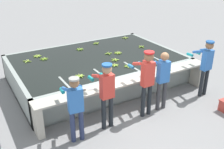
{
  "coord_description": "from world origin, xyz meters",
  "views": [
    {
      "loc": [
        -3.66,
        -4.96,
        3.84
      ],
      "look_at": [
        0.0,
        1.22,
        0.57
      ],
      "focal_mm": 42.0,
      "sensor_mm": 36.0,
      "label": 1
    }
  ],
  "objects": [
    {
      "name": "banana_bunch_ledge_0",
      "position": [
        1.22,
        0.18,
        0.84
      ],
      "size": [
        0.27,
        0.28,
        0.08
      ],
      "color": "#7FAD33",
      "rests_on": "work_ledge"
    },
    {
      "name": "banana_bunch_floating_7",
      "position": [
        0.12,
        1.28,
        0.84
      ],
      "size": [
        0.28,
        0.27,
        0.08
      ],
      "color": "#9EC642",
      "rests_on": "wash_tank"
    },
    {
      "name": "worker_0",
      "position": [
        -1.86,
        -0.37,
        0.94
      ],
      "size": [
        0.46,
        0.73,
        1.56
      ],
      "color": "navy",
      "rests_on": "ground"
    },
    {
      "name": "worker_2",
      "position": [
        0.09,
        -0.33,
        1.09
      ],
      "size": [
        0.41,
        0.73,
        1.77
      ],
      "color": "#1E2328",
      "rests_on": "ground"
    },
    {
      "name": "worker_4",
      "position": [
        2.22,
        -0.33,
        1.03
      ],
      "size": [
        0.43,
        0.73,
        1.69
      ],
      "color": "#1E2328",
      "rests_on": "ground"
    },
    {
      "name": "worker_3",
      "position": [
        0.64,
        -0.28,
        0.98
      ],
      "size": [
        0.44,
        0.72,
        1.63
      ],
      "color": "#38383D",
      "rests_on": "ground"
    },
    {
      "name": "work_ledge",
      "position": [
        0.0,
        0.23,
        0.61
      ],
      "size": [
        5.33,
        0.45,
        0.82
      ],
      "color": "#B7B2A3",
      "rests_on": "ground"
    },
    {
      "name": "banana_bunch_floating_3",
      "position": [
        0.48,
        2.26,
        0.84
      ],
      "size": [
        0.28,
        0.28,
        0.08
      ],
      "color": "#7FAD33",
      "rests_on": "wash_tank"
    },
    {
      "name": "wash_tank",
      "position": [
        0.0,
        2.2,
        0.4
      ],
      "size": [
        5.33,
        3.53,
        0.82
      ],
      "color": "gray",
      "rests_on": "ground"
    },
    {
      "name": "banana_bunch_floating_5",
      "position": [
        -1.11,
        1.1,
        0.84
      ],
      "size": [
        0.27,
        0.28,
        0.08
      ],
      "color": "#9EC642",
      "rests_on": "wash_tank"
    },
    {
      "name": "banana_bunch_floating_2",
      "position": [
        0.64,
        3.48,
        0.84
      ],
      "size": [
        0.28,
        0.28,
        0.08
      ],
      "color": "#8CB738",
      "rests_on": "wash_tank"
    },
    {
      "name": "banana_bunch_floating_1",
      "position": [
        -0.17,
        3.17,
        0.84
      ],
      "size": [
        0.28,
        0.28,
        0.08
      ],
      "color": "#75A333",
      "rests_on": "wash_tank"
    },
    {
      "name": "banana_bunch_floating_8",
      "position": [
        0.43,
        1.0,
        0.84
      ],
      "size": [
        0.28,
        0.27,
        0.08
      ],
      "color": "#8CB738",
      "rests_on": "wash_tank"
    },
    {
      "name": "ground_plane",
      "position": [
        0.0,
        0.0,
        0.0
      ],
      "size": [
        80.0,
        80.0,
        0.0
      ],
      "primitive_type": "plane",
      "color": "gray",
      "rests_on": "ground"
    },
    {
      "name": "worker_1",
      "position": [
        -1.04,
        -0.28,
        1.01
      ],
      "size": [
        0.41,
        0.72,
        1.67
      ],
      "color": "#1E2328",
      "rests_on": "ground"
    },
    {
      "name": "banana_bunch_floating_0",
      "position": [
        1.87,
        2.28,
        0.84
      ],
      "size": [
        0.28,
        0.28,
        0.08
      ],
      "color": "#8CB738",
      "rests_on": "wash_tank"
    },
    {
      "name": "banana_bunch_floating_4",
      "position": [
        -2.07,
        2.95,
        0.84
      ],
      "size": [
        0.25,
        0.25,
        0.08
      ],
      "color": "#9EC642",
      "rests_on": "wash_tank"
    },
    {
      "name": "banana_bunch_floating_12",
      "position": [
        -1.66,
        3.25,
        0.84
      ],
      "size": [
        0.28,
        0.28,
        0.08
      ],
      "color": "#9EC642",
      "rests_on": "wash_tank"
    },
    {
      "name": "banana_bunch_floating_9",
      "position": [
        -1.55,
        2.88,
        0.84
      ],
      "size": [
        0.28,
        0.27,
        0.08
      ],
      "color": "#7FAD33",
      "rests_on": "wash_tank"
    },
    {
      "name": "banana_bunch_floating_11",
      "position": [
        1.98,
        3.53,
        0.84
      ],
      "size": [
        0.28,
        0.28,
        0.08
      ],
      "color": "#9EC642",
      "rests_on": "wash_tank"
    },
    {
      "name": "banana_bunch_floating_6",
      "position": [
        0.79,
        2.15,
        0.84
      ],
      "size": [
        0.28,
        0.28,
        0.08
      ],
      "color": "#93BC3D",
      "rests_on": "wash_tank"
    },
    {
      "name": "knife_0",
      "position": [
        -1.28,
        0.27,
        0.83
      ],
      "size": [
        0.34,
        0.14,
        0.02
      ],
      "color": "silver",
      "rests_on": "work_ledge"
    },
    {
      "name": "banana_bunch_floating_10",
      "position": [
        0.36,
        1.65,
        0.84
      ],
      "size": [
        0.27,
        0.27,
        0.08
      ],
      "color": "#8CB738",
      "rests_on": "wash_tank"
    }
  ]
}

